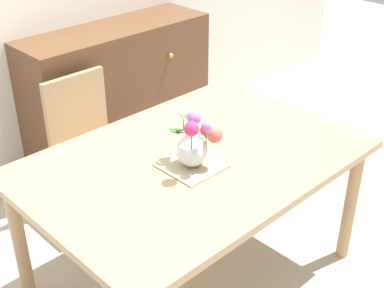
# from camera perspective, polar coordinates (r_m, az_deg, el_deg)

# --- Properties ---
(ground_plane) EXTENTS (12.00, 12.00, 0.00)m
(ground_plane) POSITION_cam_1_polar(r_m,az_deg,el_deg) (3.06, 0.15, -13.71)
(ground_plane) COLOR #B7AD99
(dining_table) EXTENTS (1.63, 1.13, 0.76)m
(dining_table) POSITION_cam_1_polar(r_m,az_deg,el_deg) (2.64, 0.17, -2.85)
(dining_table) COLOR tan
(dining_table) RESTS_ON ground_plane
(chair_far) EXTENTS (0.42, 0.42, 0.90)m
(chair_far) POSITION_cam_1_polar(r_m,az_deg,el_deg) (3.33, -10.98, 0.70)
(chair_far) COLOR tan
(chair_far) RESTS_ON ground_plane
(dresser) EXTENTS (1.40, 0.47, 1.00)m
(dresser) POSITION_cam_1_polar(r_m,az_deg,el_deg) (3.94, -7.76, 5.32)
(dresser) COLOR brown
(dresser) RESTS_ON ground_plane
(placemat) EXTENTS (0.26, 0.26, 0.01)m
(placemat) POSITION_cam_1_polar(r_m,az_deg,el_deg) (2.52, -0.00, -2.30)
(placemat) COLOR tan
(placemat) RESTS_ON dining_table
(flower_vase) EXTENTS (0.20, 0.25, 0.27)m
(flower_vase) POSITION_cam_1_polar(r_m,az_deg,el_deg) (2.46, 0.23, 0.09)
(flower_vase) COLOR silver
(flower_vase) RESTS_ON placemat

